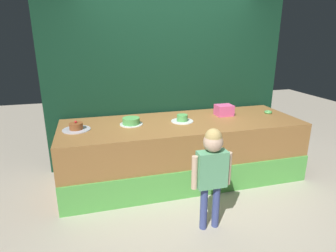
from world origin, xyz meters
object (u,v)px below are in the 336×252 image
pink_box (224,110)px  donut (268,112)px  cake_left (76,127)px  child_figure (212,166)px  cake_right (182,119)px  cake_center (131,121)px

pink_box → donut: 0.69m
cake_left → child_figure: bearing=-42.4°
child_figure → pink_box: bearing=59.8°
pink_box → cake_left: 2.05m
child_figure → pink_box: child_figure is taller
pink_box → cake_left: pink_box is taller
child_figure → donut: 1.89m
cake_left → donut: bearing=1.0°
child_figure → cake_right: size_ratio=3.62×
donut → cake_center: (-2.04, -0.01, 0.02)m
child_figure → pink_box: 1.52m
cake_right → cake_center: bearing=175.9°
cake_left → cake_center: (0.68, 0.04, 0.01)m
child_figure → cake_right: child_figure is taller
child_figure → cake_right: 1.18m
child_figure → cake_center: bearing=116.4°
donut → cake_left: (-2.72, -0.05, 0.02)m
child_figure → cake_left: size_ratio=3.20×
donut → cake_right: 1.36m
pink_box → cake_right: bearing=-168.2°
cake_left → cake_center: size_ratio=1.14×
donut → cake_right: size_ratio=0.37×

